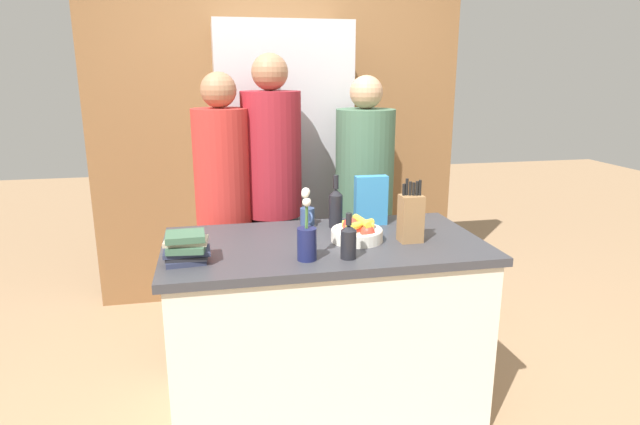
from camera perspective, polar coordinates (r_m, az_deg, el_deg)
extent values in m
plane|color=#A37F5B|center=(3.00, 0.42, -19.76)|extent=(14.00, 14.00, 0.00)
cube|color=silver|center=(2.78, 0.43, -12.41)|extent=(1.48, 0.78, 0.86)
cube|color=#38383D|center=(2.61, 0.45, -3.53)|extent=(1.54, 0.81, 0.04)
cube|color=brown|center=(4.07, -4.31, 9.01)|extent=(2.74, 0.12, 2.60)
cube|color=#B7B7BC|center=(3.75, -4.09, 4.04)|extent=(0.87, 0.60, 2.02)
cylinder|color=#B7B7BC|center=(3.42, -4.50, 4.70)|extent=(0.02, 0.02, 1.11)
cylinder|color=silver|center=(2.61, 3.95, -2.47)|extent=(0.25, 0.25, 0.05)
torus|color=silver|center=(2.60, 3.96, -1.91)|extent=(0.25, 0.25, 0.02)
sphere|color=red|center=(2.60, 3.92, -1.72)|extent=(0.07, 0.07, 0.07)
sphere|color=red|center=(2.62, 3.28, -1.41)|extent=(0.08, 0.08, 0.08)
sphere|color=red|center=(2.56, 5.08, -2.13)|extent=(0.07, 0.07, 0.07)
sphere|color=red|center=(2.61, 4.26, -1.81)|extent=(0.07, 0.07, 0.07)
sphere|color=red|center=(2.66, 4.40, -1.44)|extent=(0.07, 0.07, 0.07)
cylinder|color=yellow|center=(2.63, 4.07, -1.28)|extent=(0.16, 0.09, 0.03)
cylinder|color=yellow|center=(2.58, 4.30, -1.30)|extent=(0.16, 0.11, 0.03)
cylinder|color=yellow|center=(2.60, 4.50, -0.93)|extent=(0.05, 0.16, 0.03)
cube|color=olive|center=(2.61, 9.65, -0.64)|extent=(0.11, 0.09, 0.23)
cylinder|color=black|center=(2.57, 8.92, 2.32)|extent=(0.01, 0.01, 0.07)
cylinder|color=black|center=(2.58, 9.24, 2.61)|extent=(0.01, 0.01, 0.09)
cylinder|color=black|center=(2.58, 9.60, 2.43)|extent=(0.01, 0.01, 0.08)
cylinder|color=black|center=(2.58, 9.95, 2.38)|extent=(0.01, 0.01, 0.07)
cylinder|color=black|center=(2.58, 10.29, 2.44)|extent=(0.01, 0.01, 0.08)
cylinder|color=black|center=(2.59, 10.61, 2.51)|extent=(0.01, 0.01, 0.08)
cylinder|color=#191E4C|center=(2.33, -1.41, -3.39)|extent=(0.09, 0.09, 0.14)
cylinder|color=#477538|center=(2.30, -1.34, -0.23)|extent=(0.01, 0.01, 0.12)
sphere|color=white|center=(2.28, -1.30, 1.24)|extent=(0.03, 0.03, 0.03)
cylinder|color=#477538|center=(2.29, -1.48, 0.24)|extent=(0.01, 0.01, 0.16)
sphere|color=white|center=(2.28, -1.52, 2.20)|extent=(0.04, 0.04, 0.04)
cylinder|color=#477538|center=(2.29, -1.52, 0.11)|extent=(0.01, 0.01, 0.15)
sphere|color=white|center=(2.27, -1.59, 1.95)|extent=(0.03, 0.03, 0.03)
cylinder|color=#477538|center=(2.29, -1.43, -0.31)|extent=(0.01, 0.01, 0.12)
sphere|color=white|center=(2.28, -1.43, 1.11)|extent=(0.04, 0.04, 0.04)
cube|color=teal|center=(2.87, 5.45, 1.28)|extent=(0.17, 0.06, 0.27)
cylinder|color=#334770|center=(2.88, -1.36, -0.41)|extent=(0.08, 0.08, 0.09)
torus|color=#334770|center=(2.84, -1.04, -0.59)|extent=(0.02, 0.06, 0.06)
cube|color=#2D334C|center=(2.39, -14.18, -4.93)|extent=(0.18, 0.16, 0.02)
cube|color=#232328|center=(2.39, -13.94, -4.48)|extent=(0.18, 0.14, 0.02)
cube|color=#2D334C|center=(2.38, -14.01, -4.06)|extent=(0.20, 0.13, 0.02)
cube|color=#3D6047|center=(2.37, -14.01, -3.59)|extent=(0.17, 0.17, 0.03)
cube|color=#B7A88E|center=(2.37, -14.09, -2.98)|extent=(0.19, 0.13, 0.02)
cube|color=#3D6047|center=(2.36, -14.19, -2.48)|extent=(0.17, 0.15, 0.03)
cylinder|color=black|center=(2.36, 3.05, -3.42)|extent=(0.07, 0.07, 0.13)
cone|color=black|center=(2.33, 3.08, -1.63)|extent=(0.07, 0.07, 0.02)
cylinder|color=black|center=(2.32, 3.09, -0.70)|extent=(0.03, 0.03, 0.05)
cylinder|color=black|center=(2.82, 1.69, 0.15)|extent=(0.07, 0.07, 0.17)
cone|color=black|center=(2.80, 1.71, 2.20)|extent=(0.07, 0.07, 0.03)
cylinder|color=black|center=(2.79, 1.72, 3.27)|extent=(0.03, 0.03, 0.07)
cube|color=#383842|center=(3.32, -9.80, -8.35)|extent=(0.30, 0.25, 0.82)
cylinder|color=red|center=(3.11, -10.40, 4.56)|extent=(0.32, 0.32, 0.69)
sphere|color=#996B4C|center=(3.06, -10.79, 12.72)|extent=(0.20, 0.20, 0.20)
cube|color=#383842|center=(3.38, -4.87, -7.30)|extent=(0.32, 0.27, 0.87)
cylinder|color=maroon|center=(3.17, -5.18, 6.21)|extent=(0.35, 0.35, 0.73)
sphere|color=#996B4C|center=(3.14, -5.38, 14.71)|extent=(0.21, 0.21, 0.21)
cube|color=#383842|center=(3.48, 4.53, -7.16)|extent=(0.30, 0.23, 0.81)
cylinder|color=#42664C|center=(3.28, 4.79, 5.02)|extent=(0.36, 0.36, 0.68)
sphere|color=tan|center=(3.23, 4.96, 12.67)|extent=(0.20, 0.20, 0.20)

